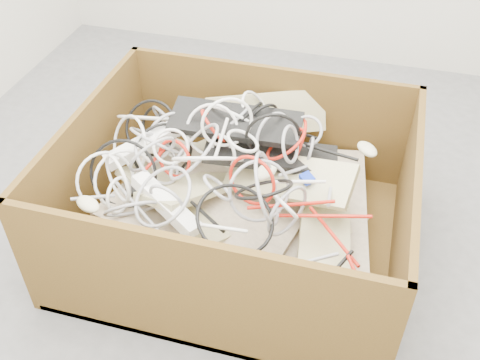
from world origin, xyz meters
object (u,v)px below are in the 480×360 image
(power_strip_left, at_px, (144,144))
(vga_plug, at_px, (307,178))
(cardboard_box, at_px, (234,216))
(power_strip_right, at_px, (166,204))

(power_strip_left, relative_size, vga_plug, 6.82)
(cardboard_box, relative_size, power_strip_right, 3.98)
(power_strip_left, bearing_deg, cardboard_box, -46.83)
(power_strip_right, bearing_deg, vga_plug, 57.48)
(power_strip_left, bearing_deg, power_strip_right, -96.02)
(cardboard_box, xyz_separation_m, power_strip_left, (-0.35, 0.03, 0.25))
(power_strip_left, distance_m, vga_plug, 0.62)
(power_strip_right, bearing_deg, cardboard_box, 80.50)
(power_strip_right, distance_m, vga_plug, 0.49)
(power_strip_left, xyz_separation_m, vga_plug, (0.62, -0.02, -0.01))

